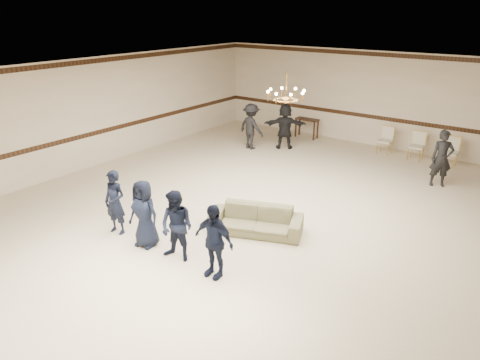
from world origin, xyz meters
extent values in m
cube|color=beige|center=(0.00, 0.00, 0.00)|extent=(12.00, 14.00, 0.01)
cube|color=black|center=(0.00, 0.00, 3.20)|extent=(12.00, 14.00, 0.01)
cube|color=beige|center=(0.00, 7.00, 1.60)|extent=(12.00, 0.01, 3.20)
cube|color=beige|center=(-6.00, 0.00, 1.60)|extent=(0.01, 14.00, 3.20)
cube|color=#331D0F|center=(0.00, 6.99, 1.00)|extent=(12.00, 0.02, 0.14)
cube|color=#331D0F|center=(0.00, 6.99, 3.08)|extent=(12.00, 0.02, 0.14)
imported|color=black|center=(-2.01, -2.45, 0.70)|extent=(0.56, 0.41, 1.40)
imported|color=black|center=(-1.11, -2.45, 0.70)|extent=(0.73, 0.52, 1.40)
imported|color=black|center=(-0.21, -2.45, 0.70)|extent=(0.75, 0.62, 1.40)
imported|color=black|center=(0.69, -2.45, 0.70)|extent=(0.83, 0.36, 1.40)
imported|color=#716F4B|center=(0.37, -0.68, 0.29)|extent=(2.11, 1.45, 0.57)
imported|color=black|center=(-3.16, 4.13, 0.77)|extent=(1.08, 0.73, 1.55)
imported|color=black|center=(-2.26, 4.83, 0.77)|extent=(1.46, 1.13, 1.55)
imported|color=black|center=(2.84, 4.43, 0.77)|extent=(0.67, 0.59, 1.55)
cube|color=black|center=(-2.28, 6.46, 0.36)|extent=(0.85, 0.36, 0.71)
camera|label=1|loc=(5.04, -7.53, 4.52)|focal=32.45mm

